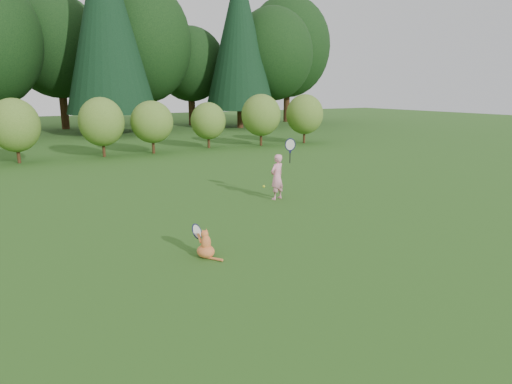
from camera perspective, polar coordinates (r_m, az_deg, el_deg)
ground at (r=9.76m, az=1.27°, el=-5.09°), size 100.00×100.00×0.00m
shrub_row at (r=21.56m, az=-16.68°, el=8.38°), size 28.00×3.00×2.80m
woodland_backdrop at (r=31.63m, az=-21.79°, el=20.57°), size 48.00×10.00×15.00m
child at (r=12.34m, az=2.87°, el=2.17°), size 0.76×0.46×1.98m
cat at (r=8.22m, az=-6.80°, el=-6.72°), size 0.44×0.83×0.73m
tennis_ball at (r=11.23m, az=1.05°, el=0.75°), size 0.07×0.07×0.07m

